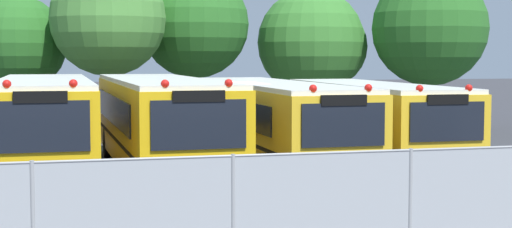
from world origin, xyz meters
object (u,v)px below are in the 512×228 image
Objects in this scene: tree_4 at (316,44)px; tree_5 at (430,27)px; school_bus_2 at (272,120)px; school_bus_0 at (45,123)px; tree_2 at (106,21)px; school_bus_1 at (159,121)px; tree_3 at (193,24)px; school_bus_3 at (371,120)px; tree_1 at (14,44)px.

tree_5 is at bearing -27.13° from tree_4.
school_bus_2 is 13.97m from tree_5.
school_bus_0 is 10.44m from tree_2.
tree_4 is (8.64, 11.90, 2.35)m from school_bus_1.
tree_5 reaches higher than school_bus_0.
school_bus_2 is (3.31, 0.17, -0.07)m from school_bus_1.
tree_3 is (-0.32, 11.42, 3.23)m from school_bus_2.
tree_2 reaches higher than school_bus_1.
school_bus_0 is 3.09m from school_bus_1.
school_bus_3 is at bearing 178.02° from school_bus_2.
school_bus_0 is 1.94× the size of tree_1.
tree_4 is at bearing -134.79° from school_bus_0.
tree_5 is (13.10, 9.62, 3.08)m from school_bus_1.
school_bus_1 is 2.00× the size of tree_1.
school_bus_1 reaches higher than school_bus_2.
school_bus_1 is at bearing -143.72° from tree_5.
tree_3 is at bearing -117.86° from school_bus_0.
school_bus_0 reaches higher than school_bus_1.
school_bus_3 is 12.27m from tree_4.
school_bus_3 is 12.40m from tree_3.
tree_4 is 0.90× the size of tree_5.
tree_1 is at bearing -57.23° from school_bus_2.
tree_1 is at bearing -83.65° from school_bus_0.
school_bus_0 is at bearing -103.32° from tree_2.
tree_3 reaches higher than tree_4.
school_bus_0 is 1.58× the size of tree_2.
tree_5 is at bearing -11.02° from tree_3.
school_bus_2 is at bearing -179.34° from school_bus_0.
tree_2 is at bearing -154.46° from tree_3.
school_bus_0 is 9.44m from school_bus_3.
school_bus_1 is 12.79m from tree_1.
tree_5 is (16.19, 9.52, 3.08)m from school_bus_0.
tree_1 is (-1.30, 11.69, 2.27)m from school_bus_0.
school_bus_3 is at bearing -100.97° from tree_4.
school_bus_0 is at bearing 0.99° from school_bus_3.
tree_2 is at bearing -103.29° from school_bus_0.
tree_2 is at bearing -67.58° from school_bus_2.
tree_2 is 13.90m from tree_5.
tree_4 is at bearing -115.16° from school_bus_2.
tree_1 reaches higher than school_bus_0.
tree_1 reaches higher than school_bus_2.
school_bus_3 is 1.58× the size of tree_4.
school_bus_1 is 12.38m from tree_3.
tree_4 is (11.73, 11.80, 2.35)m from school_bus_0.
tree_3 is at bearing -89.13° from school_bus_2.
tree_5 is (10.11, -1.97, -0.07)m from tree_3.
school_bus_0 is 11.98m from tree_1.
tree_2 is (3.59, -2.02, 0.91)m from tree_1.
school_bus_0 is at bearing -2.89° from school_bus_1.
tree_5 is (9.79, 9.45, 3.15)m from school_bus_2.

